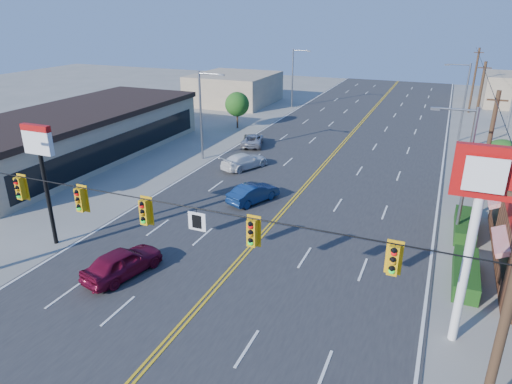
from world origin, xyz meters
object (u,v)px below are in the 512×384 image
at_px(pizza_hut_sign, 41,160).
at_px(car_silver, 252,140).
at_px(car_white, 244,162).
at_px(kfc_pylon, 477,208).
at_px(car_magenta, 123,263).
at_px(car_blue, 253,194).
at_px(signal_span, 169,229).

xyz_separation_m(pizza_hut_sign, car_silver, (2.64, 23.65, -4.57)).
bearing_deg(car_white, kfc_pylon, 159.75).
bearing_deg(car_magenta, kfc_pylon, -161.79).
bearing_deg(kfc_pylon, pizza_hut_sign, 180.00).
xyz_separation_m(car_blue, car_white, (-3.66, 6.61, -0.02)).
xyz_separation_m(signal_span, pizza_hut_sign, (-10.88, 4.00, 0.30)).
height_order(car_magenta, car_white, car_magenta).
distance_m(kfc_pylon, car_magenta, 16.88).
bearing_deg(car_silver, signal_span, 88.72).
height_order(kfc_pylon, pizza_hut_sign, kfc_pylon).
relative_size(car_magenta, car_silver, 1.01).
bearing_deg(car_blue, pizza_hut_sign, 73.30).
relative_size(kfc_pylon, car_silver, 1.94).
xyz_separation_m(car_white, car_silver, (-2.16, 6.80, -0.05)).
xyz_separation_m(car_magenta, car_blue, (2.44, 11.60, -0.07)).
bearing_deg(kfc_pylon, car_magenta, -175.08).
xyz_separation_m(car_blue, car_silver, (-5.83, 13.42, -0.07)).
xyz_separation_m(car_magenta, car_white, (-1.22, 18.22, -0.09)).
distance_m(signal_span, car_silver, 29.17).
bearing_deg(signal_span, pizza_hut_sign, 159.81).
relative_size(pizza_hut_sign, car_blue, 1.67).
bearing_deg(signal_span, car_silver, 106.60).
relative_size(signal_span, car_magenta, 5.53).
relative_size(kfc_pylon, car_white, 1.87).
bearing_deg(car_blue, signal_span, 122.55).
height_order(pizza_hut_sign, car_white, pizza_hut_sign).
distance_m(pizza_hut_sign, car_silver, 24.23).
bearing_deg(signal_span, car_magenta, 151.60).
bearing_deg(car_blue, car_magenta, 101.04).
relative_size(car_blue, car_white, 0.90).
xyz_separation_m(signal_span, car_silver, (-8.24, 27.65, -4.28)).
height_order(car_blue, car_white, car_blue).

